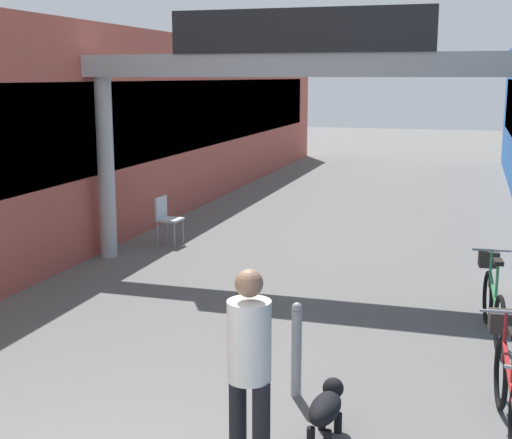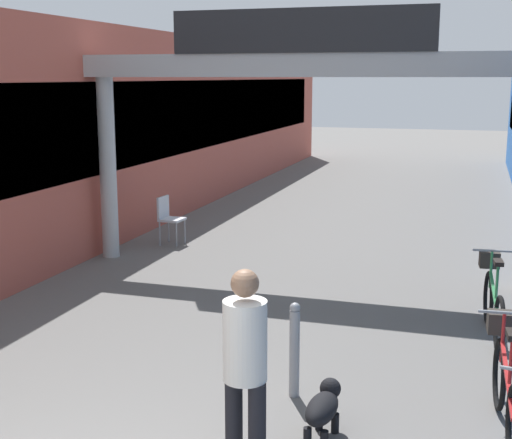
# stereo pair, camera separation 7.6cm
# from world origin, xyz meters

# --- Properties ---
(storefront_left) EXTENTS (3.00, 26.00, 3.95)m
(storefront_left) POSITION_xyz_m (-5.09, 11.00, 1.98)
(storefront_left) COLOR #B25142
(storefront_left) RESTS_ON ground_plane
(arcade_sign_gateway) EXTENTS (7.40, 0.47, 4.03)m
(arcade_sign_gateway) POSITION_xyz_m (0.00, 7.43, 2.85)
(arcade_sign_gateway) COLOR #B2B2B2
(arcade_sign_gateway) RESTS_ON ground_plane
(pedestrian_with_dog) EXTENTS (0.45, 0.45, 1.64)m
(pedestrian_with_dog) POSITION_xyz_m (0.98, 1.66, 0.93)
(pedestrian_with_dog) COLOR black
(pedestrian_with_dog) RESTS_ON ground_plane
(dog_on_leash) EXTENTS (0.29, 0.63, 0.46)m
(dog_on_leash) POSITION_xyz_m (1.45, 2.36, 0.28)
(dog_on_leash) COLOR black
(dog_on_leash) RESTS_ON ground_plane
(bicycle_red_second) EXTENTS (0.46, 1.69, 0.98)m
(bicycle_red_second) POSITION_xyz_m (2.93, 2.98, 0.44)
(bicycle_red_second) COLOR black
(bicycle_red_second) RESTS_ON ground_plane
(bicycle_green_farthest) EXTENTS (0.46, 1.69, 0.98)m
(bicycle_green_farthest) POSITION_xyz_m (2.86, 5.40, 0.44)
(bicycle_green_farthest) COLOR black
(bicycle_green_farthest) RESTS_ON ground_plane
(bollard_post_metal) EXTENTS (0.10, 0.10, 0.94)m
(bollard_post_metal) POSITION_xyz_m (1.01, 3.07, 0.48)
(bollard_post_metal) COLOR gray
(bollard_post_metal) RESTS_ON ground_plane
(cafe_chair_aluminium_nearer) EXTENTS (0.43, 0.43, 0.89)m
(cafe_chair_aluminium_nearer) POSITION_xyz_m (-2.78, 8.58, 0.54)
(cafe_chair_aluminium_nearer) COLOR gray
(cafe_chair_aluminium_nearer) RESTS_ON ground_plane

